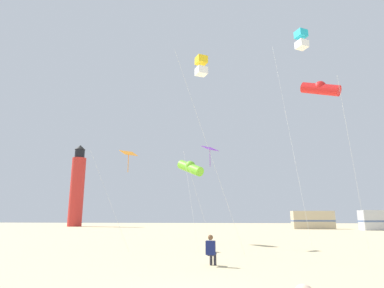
{
  "coord_description": "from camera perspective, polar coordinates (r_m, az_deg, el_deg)",
  "views": [
    {
      "loc": [
        1.23,
        -6.52,
        1.81
      ],
      "look_at": [
        -0.58,
        8.7,
        5.26
      ],
      "focal_mm": 30.51,
      "sensor_mm": 36.0,
      "label": 1
    }
  ],
  "objects": [
    {
      "name": "kite_diamond_violet",
      "position": [
        21.45,
        2.97,
        -1.35
      ],
      "size": [
        2.47,
        2.49,
        6.45
      ],
      "color": "silver",
      "rests_on": "ground"
    },
    {
      "name": "kite_flyer_standing",
      "position": [
        13.13,
        3.36,
        -17.92
      ],
      "size": [
        0.4,
        0.55,
        1.16
      ],
      "rotation": [
        0.0,
        0.0,
        2.94
      ],
      "color": "navy",
      "rests_on": "ground"
    },
    {
      "name": "kite_tube_scarlet",
      "position": [
        22.86,
        21.51,
        9.01
      ],
      "size": [
        3.26,
        2.99,
        10.62
      ],
      "color": "silver",
      "rests_on": "ground"
    },
    {
      "name": "kite_box_cyan",
      "position": [
        21.76,
        18.56,
        16.85
      ],
      "size": [
        2.06,
        2.29,
        12.91
      ],
      "color": "silver",
      "rests_on": "ground"
    },
    {
      "name": "kite_box_gold",
      "position": [
        19.76,
        1.64,
        13.45
      ],
      "size": [
        3.41,
        2.57,
        11.11
      ],
      "color": "silver",
      "rests_on": "ground"
    },
    {
      "name": "lighthouse_distant",
      "position": [
        71.92,
        -19.43,
        -7.17
      ],
      "size": [
        2.8,
        2.8,
        16.8
      ],
      "color": "red",
      "rests_on": "ground"
    },
    {
      "name": "kite_diamond_orange",
      "position": [
        20.72,
        -11.18,
        -2.09
      ],
      "size": [
        3.04,
        2.7,
        5.95
      ],
      "color": "silver",
      "rests_on": "ground"
    },
    {
      "name": "rv_van_tan",
      "position": [
        56.91,
        20.33,
        -12.35
      ],
      "size": [
        6.51,
        2.55,
        2.8
      ],
      "rotation": [
        0.0,
        0.0,
        0.03
      ],
      "color": "#C6B28C",
      "rests_on": "ground"
    },
    {
      "name": "rv_van_silver",
      "position": [
        55.46,
        30.55,
        -11.41
      ],
      "size": [
        6.51,
        2.53,
        2.8
      ],
      "rotation": [
        0.0,
        0.0,
        0.03
      ],
      "color": "#B7BABF",
      "rests_on": "ground"
    },
    {
      "name": "kite_tube_lime",
      "position": [
        24.36,
        -0.3,
        -4.12
      ],
      "size": [
        2.65,
        2.63,
        6.15
      ],
      "color": "silver",
      "rests_on": "ground"
    }
  ]
}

